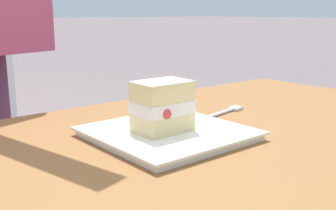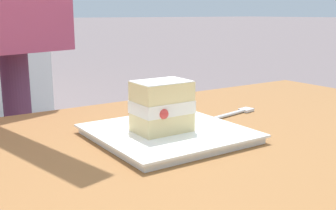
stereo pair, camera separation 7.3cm
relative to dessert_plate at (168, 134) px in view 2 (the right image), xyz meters
The scene contains 3 objects.
dessert_plate is the anchor object (origin of this frame).
cake_slice 0.05m from the dessert_plate, behind, with size 0.10×0.08×0.09m.
dessert_fork 0.21m from the dessert_plate, 16.10° to the left, with size 0.17×0.05×0.01m.
Camera 2 is at (-0.30, -0.49, 0.95)m, focal length 44.32 mm.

